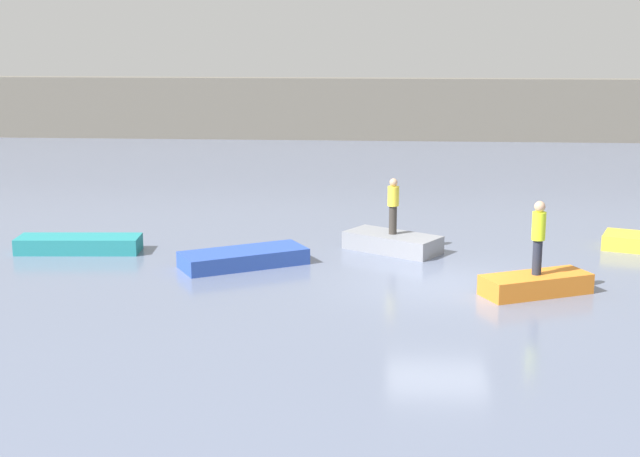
{
  "coord_description": "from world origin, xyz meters",
  "views": [
    {
      "loc": [
        -1.36,
        -21.93,
        6.24
      ],
      "look_at": [
        -3.21,
        3.56,
        0.58
      ],
      "focal_mm": 51.61,
      "sensor_mm": 36.0,
      "label": 1
    }
  ],
  "objects_px": {
    "person_hiviz_shirt": "(538,233)",
    "person_yellow_shirt": "(393,203)",
    "rowboat_orange": "(536,284)",
    "rowboat_blue": "(244,258)",
    "rowboat_grey": "(392,242)",
    "rowboat_teal": "(79,244)"
  },
  "relations": [
    {
      "from": "rowboat_teal",
      "to": "rowboat_orange",
      "type": "height_order",
      "value": "rowboat_orange"
    },
    {
      "from": "rowboat_blue",
      "to": "rowboat_orange",
      "type": "relative_size",
      "value": 1.26
    },
    {
      "from": "rowboat_blue",
      "to": "rowboat_orange",
      "type": "height_order",
      "value": "rowboat_orange"
    },
    {
      "from": "rowboat_teal",
      "to": "rowboat_orange",
      "type": "relative_size",
      "value": 1.31
    },
    {
      "from": "rowboat_teal",
      "to": "person_hiviz_shirt",
      "type": "height_order",
      "value": "person_hiviz_shirt"
    },
    {
      "from": "rowboat_grey",
      "to": "rowboat_orange",
      "type": "xyz_separation_m",
      "value": [
        3.37,
        -4.03,
        -0.01
      ]
    },
    {
      "from": "rowboat_teal",
      "to": "rowboat_blue",
      "type": "distance_m",
      "value": 4.99
    },
    {
      "from": "rowboat_grey",
      "to": "person_yellow_shirt",
      "type": "xyz_separation_m",
      "value": [
        0.0,
        -0.0,
        1.12
      ]
    },
    {
      "from": "rowboat_orange",
      "to": "rowboat_grey",
      "type": "bearing_deg",
      "value": 104.91
    },
    {
      "from": "rowboat_teal",
      "to": "rowboat_orange",
      "type": "distance_m",
      "value": 12.61
    },
    {
      "from": "rowboat_grey",
      "to": "person_yellow_shirt",
      "type": "height_order",
      "value": "person_yellow_shirt"
    },
    {
      "from": "rowboat_orange",
      "to": "person_yellow_shirt",
      "type": "bearing_deg",
      "value": 104.91
    },
    {
      "from": "rowboat_orange",
      "to": "person_hiviz_shirt",
      "type": "relative_size",
      "value": 1.48
    },
    {
      "from": "rowboat_grey",
      "to": "person_hiviz_shirt",
      "type": "xyz_separation_m",
      "value": [
        3.37,
        -4.03,
        1.23
      ]
    },
    {
      "from": "person_hiviz_shirt",
      "to": "person_yellow_shirt",
      "type": "bearing_deg",
      "value": 129.92
    },
    {
      "from": "rowboat_blue",
      "to": "rowboat_grey",
      "type": "bearing_deg",
      "value": -3.81
    },
    {
      "from": "rowboat_teal",
      "to": "rowboat_grey",
      "type": "bearing_deg",
      "value": 0.84
    },
    {
      "from": "rowboat_orange",
      "to": "person_yellow_shirt",
      "type": "height_order",
      "value": "person_yellow_shirt"
    },
    {
      "from": "person_yellow_shirt",
      "to": "rowboat_teal",
      "type": "bearing_deg",
      "value": -175.1
    },
    {
      "from": "rowboat_orange",
      "to": "person_yellow_shirt",
      "type": "relative_size",
      "value": 1.65
    },
    {
      "from": "rowboat_teal",
      "to": "person_hiviz_shirt",
      "type": "bearing_deg",
      "value": -19.12
    },
    {
      "from": "rowboat_teal",
      "to": "person_yellow_shirt",
      "type": "distance_m",
      "value": 8.91
    }
  ]
}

